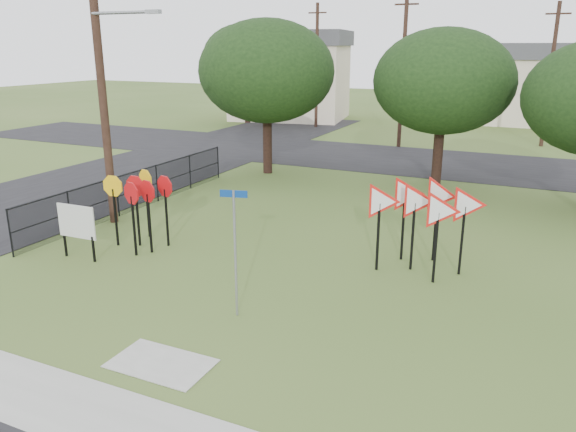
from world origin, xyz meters
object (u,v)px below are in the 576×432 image
(street_name_sign, at_px, (235,246))
(info_board, at_px, (77,224))
(yield_sign_cluster, at_px, (423,205))
(stop_sign_cluster, at_px, (140,194))

(street_name_sign, height_order, info_board, street_name_sign)
(yield_sign_cluster, bearing_deg, street_name_sign, -124.80)
(street_name_sign, relative_size, info_board, 1.82)
(stop_sign_cluster, xyz_separation_m, yield_sign_cluster, (8.18, 1.80, 0.17))
(info_board, bearing_deg, stop_sign_cluster, 58.20)
(info_board, bearing_deg, street_name_sign, -11.06)
(yield_sign_cluster, relative_size, info_board, 1.95)
(stop_sign_cluster, bearing_deg, yield_sign_cluster, 12.42)
(street_name_sign, xyz_separation_m, info_board, (-5.99, 1.17, -0.63))
(stop_sign_cluster, relative_size, info_board, 1.38)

